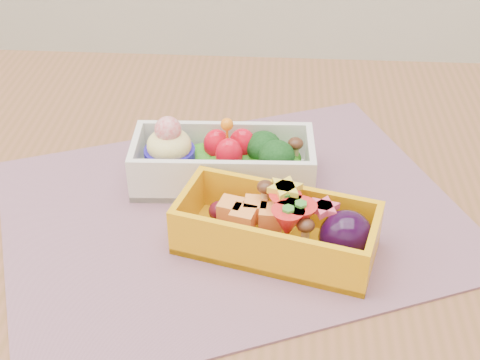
# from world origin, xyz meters

# --- Properties ---
(table) EXTENTS (1.20, 0.80, 0.75)m
(table) POSITION_xyz_m (0.00, 0.00, 0.65)
(table) COLOR brown
(table) RESTS_ON ground
(placemat) EXTENTS (0.55, 0.49, 0.00)m
(placemat) POSITION_xyz_m (-0.04, 0.01, 0.75)
(placemat) COLOR #895F6F
(placemat) RESTS_ON table
(bento_white) EXTENTS (0.20, 0.09, 0.08)m
(bento_white) POSITION_xyz_m (-0.05, 0.07, 0.78)
(bento_white) COLOR silver
(bento_white) RESTS_ON placemat
(bento_yellow) EXTENTS (0.20, 0.13, 0.06)m
(bento_yellow) POSITION_xyz_m (0.01, -0.04, 0.78)
(bento_yellow) COLOR #E9A00B
(bento_yellow) RESTS_ON placemat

